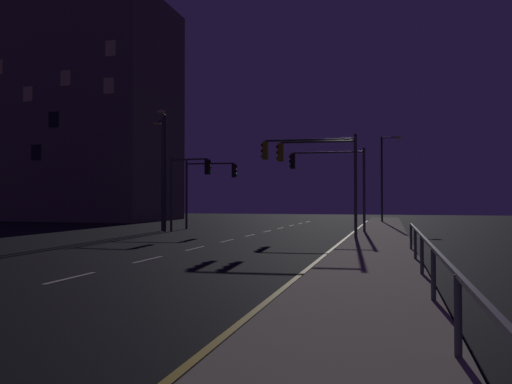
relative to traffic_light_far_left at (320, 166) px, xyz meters
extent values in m
plane|color=black|center=(-4.30, -5.72, -3.81)|extent=(112.00, 112.00, 0.00)
cube|color=gray|center=(2.94, -5.72, -3.74)|extent=(2.97, 77.00, 0.14)
cube|color=silver|center=(-4.30, -14.22, -3.80)|extent=(0.14, 2.00, 0.01)
cube|color=silver|center=(-4.30, -10.22, -3.80)|extent=(0.14, 2.00, 0.01)
cube|color=silver|center=(-4.30, -6.22, -3.80)|extent=(0.14, 2.00, 0.01)
cube|color=silver|center=(-4.30, -2.22, -3.80)|extent=(0.14, 2.00, 0.01)
cube|color=silver|center=(-4.30, 1.78, -3.80)|extent=(0.14, 2.00, 0.01)
cube|color=silver|center=(-4.30, 5.78, -3.80)|extent=(0.14, 2.00, 0.01)
cube|color=silver|center=(-4.30, 9.78, -3.80)|extent=(0.14, 2.00, 0.01)
cube|color=silver|center=(-4.30, 13.78, -3.80)|extent=(0.14, 2.00, 0.01)
cube|color=silver|center=(-4.30, 17.78, -3.80)|extent=(0.14, 2.00, 0.01)
cube|color=silver|center=(-4.30, 21.78, -3.80)|extent=(0.14, 2.00, 0.01)
cube|color=gold|center=(1.21, -0.72, -3.80)|extent=(0.14, 53.00, 0.01)
cylinder|color=#4C4C51|center=(1.81, 0.20, -1.08)|extent=(0.16, 0.16, 5.18)
cylinder|color=#38383D|center=(-0.11, -0.01, 1.26)|extent=(3.84, 0.53, 0.11)
cube|color=olive|center=(-2.02, -0.22, 0.74)|extent=(0.32, 0.37, 0.95)
sphere|color=black|center=(-2.17, -0.24, 1.04)|extent=(0.20, 0.20, 0.20)
sphere|color=black|center=(-2.17, -0.24, 0.74)|extent=(0.20, 0.20, 0.20)
sphere|color=#19D84C|center=(-2.17, -0.24, 0.44)|extent=(0.20, 0.20, 0.20)
cylinder|color=#38383D|center=(-10.58, 6.89, -1.34)|extent=(0.16, 0.16, 4.93)
cylinder|color=#2D3033|center=(-8.86, 7.11, 0.87)|extent=(3.46, 0.56, 0.11)
cube|color=black|center=(-7.14, 7.34, 0.35)|extent=(0.32, 0.37, 0.95)
sphere|color=black|center=(-6.99, 7.36, 0.65)|extent=(0.20, 0.20, 0.20)
sphere|color=black|center=(-6.99, 7.36, 0.35)|extent=(0.20, 0.20, 0.20)
sphere|color=#19D84C|center=(-6.99, 7.36, 0.05)|extent=(0.20, 0.20, 0.20)
cylinder|color=#4C4C51|center=(1.96, 5.42, -1.09)|extent=(0.16, 0.16, 5.16)
cylinder|color=#4C4C51|center=(-0.24, 5.23, 1.24)|extent=(4.40, 0.51, 0.11)
cube|color=black|center=(-2.43, 5.03, 0.71)|extent=(0.31, 0.36, 0.95)
sphere|color=black|center=(-2.59, 5.01, 1.01)|extent=(0.20, 0.20, 0.20)
sphere|color=black|center=(-2.59, 5.01, 0.71)|extent=(0.20, 0.20, 0.20)
sphere|color=#19D84C|center=(-2.59, 5.01, 0.41)|extent=(0.20, 0.20, 0.20)
cylinder|color=#4C4C51|center=(-10.30, 3.84, -1.33)|extent=(0.16, 0.16, 4.95)
cylinder|color=#4C4C51|center=(-9.01, 3.80, 0.89)|extent=(2.58, 0.21, 0.11)
cube|color=black|center=(-7.72, 3.75, 0.37)|extent=(0.29, 0.35, 0.95)
sphere|color=black|center=(-7.57, 3.74, 0.67)|extent=(0.20, 0.20, 0.20)
sphere|color=black|center=(-7.57, 3.74, 0.37)|extent=(0.20, 0.20, 0.20)
sphere|color=#19D84C|center=(-7.57, 3.74, 0.07)|extent=(0.20, 0.20, 0.20)
cylinder|color=#2D3033|center=(1.78, 0.61, -1.00)|extent=(0.16, 0.16, 5.34)
cylinder|color=#2D3033|center=(-0.58, 0.36, 1.42)|extent=(4.73, 0.60, 0.11)
cube|color=olive|center=(-2.94, 0.11, 0.90)|extent=(0.31, 0.37, 0.95)
sphere|color=black|center=(-3.10, 0.10, 1.20)|extent=(0.20, 0.20, 0.20)
sphere|color=black|center=(-3.10, 0.10, 0.90)|extent=(0.20, 0.20, 0.20)
sphere|color=#19D84C|center=(-3.10, 0.10, 0.60)|extent=(0.20, 0.20, 0.20)
cylinder|color=#2D3033|center=(2.76, 20.71, 0.25)|extent=(0.18, 0.18, 7.84)
cylinder|color=#4C4C51|center=(3.49, 20.38, 4.02)|extent=(1.48, 0.75, 0.10)
ellipsoid|color=#F9D172|center=(4.21, 20.05, 3.92)|extent=(0.56, 0.36, 0.24)
cylinder|color=#38383D|center=(-10.71, 3.74, 0.06)|extent=(0.18, 0.18, 7.74)
cylinder|color=#2D3033|center=(-10.40, 2.81, 3.78)|extent=(0.72, 1.90, 0.10)
ellipsoid|color=#F9D172|center=(-10.09, 1.88, 3.68)|extent=(0.56, 0.36, 0.24)
cylinder|color=#38383D|center=(-11.22, 4.42, 0.01)|extent=(0.18, 0.18, 7.64)
cylinder|color=#2D3033|center=(-11.65, 4.85, 3.68)|extent=(0.94, 0.94, 0.10)
ellipsoid|color=#F9D172|center=(-12.09, 5.29, 3.58)|extent=(0.56, 0.36, 0.24)
cylinder|color=#59595E|center=(4.27, -18.61, -3.19)|extent=(0.09, 0.09, 0.95)
cylinder|color=#59595E|center=(4.27, -15.31, -3.19)|extent=(0.09, 0.09, 0.95)
cylinder|color=#59595E|center=(4.27, -12.01, -3.19)|extent=(0.09, 0.09, 0.95)
cylinder|color=#59595E|center=(4.27, -8.70, -3.19)|extent=(0.09, 0.09, 0.95)
cylinder|color=#59595E|center=(4.27, -5.40, -3.19)|extent=(0.09, 0.09, 0.95)
cube|color=slate|center=(4.27, -15.31, -2.72)|extent=(0.06, 19.82, 0.06)
cube|color=#6B6056|center=(-28.01, 19.78, 7.72)|extent=(17.68, 11.38, 23.06)
cube|color=#EACC7A|center=(-26.43, 14.06, 10.03)|extent=(1.10, 0.06, 1.50)
cube|color=#EACC7A|center=(-21.52, 14.06, 12.46)|extent=(1.10, 0.06, 1.50)
cube|color=black|center=(-29.75, 14.06, 2.98)|extent=(1.10, 0.06, 1.50)
cube|color=#EACC7A|center=(-21.68, 14.06, 8.96)|extent=(1.10, 0.06, 1.50)
cube|color=#EACC7A|center=(-30.75, 14.06, 8.75)|extent=(1.10, 0.06, 1.50)
cube|color=black|center=(-27.76, 14.06, 6.11)|extent=(1.10, 0.06, 1.50)
camera|label=1|loc=(3.53, -24.59, -1.87)|focal=33.39mm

